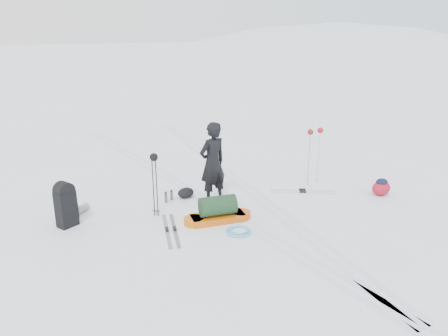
{
  "coord_description": "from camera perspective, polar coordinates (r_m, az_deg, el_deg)",
  "views": [
    {
      "loc": [
        -4.48,
        -7.87,
        3.95
      ],
      "look_at": [
        0.12,
        0.1,
        0.95
      ],
      "focal_mm": 35.0,
      "sensor_mm": 36.0,
      "label": 1
    }
  ],
  "objects": [
    {
      "name": "rope_coil",
      "position": [
        8.86,
        1.95,
        -8.19
      ],
      "size": [
        0.69,
        0.69,
        0.06
      ],
      "rotation": [
        0.0,
        0.0,
        -0.42
      ],
      "color": "#5CABE1",
      "rests_on": "ground"
    },
    {
      "name": "thermos_pair",
      "position": [
        10.4,
        -7.25,
        -3.68
      ],
      "size": [
        0.26,
        0.17,
        0.26
      ],
      "rotation": [
        0.0,
        0.0,
        -0.34
      ],
      "color": "#55585C",
      "rests_on": "ground"
    },
    {
      "name": "touring_skis_white",
      "position": [
        11.09,
        10.21,
        -3.04
      ],
      "size": [
        1.45,
        1.09,
        0.06
      ],
      "rotation": [
        0.0,
        0.0,
        -0.6
      ],
      "color": "silver",
      "rests_on": "ground"
    },
    {
      "name": "touring_skis_grey",
      "position": [
        9.0,
        -6.96,
        -8.03
      ],
      "size": [
        0.7,
        1.57,
        0.06
      ],
      "rotation": [
        0.0,
        0.0,
        1.26
      ],
      "color": "gray",
      "rests_on": "ground"
    },
    {
      "name": "ski_tracks",
      "position": [
        10.86,
        0.24,
        -3.25
      ],
      "size": [
        3.38,
        17.97,
        0.01
      ],
      "color": "silver",
      "rests_on": "ground"
    },
    {
      "name": "ski_poles_black",
      "position": [
        9.31,
        -9.12,
        0.4
      ],
      "size": [
        0.17,
        0.18,
        1.42
      ],
      "rotation": [
        0.0,
        0.0,
        -0.03
      ],
      "color": "black",
      "rests_on": "ground"
    },
    {
      "name": "expedition_rucksack",
      "position": [
        9.58,
        -19.77,
        -4.51
      ],
      "size": [
        0.83,
        0.95,
        0.97
      ],
      "rotation": [
        0.0,
        0.0,
        0.42
      ],
      "color": "black",
      "rests_on": "ground"
    },
    {
      "name": "stuff_sack",
      "position": [
        10.56,
        -5.02,
        -3.24
      ],
      "size": [
        0.46,
        0.39,
        0.25
      ],
      "rotation": [
        0.0,
        0.0,
        0.24
      ],
      "color": "black",
      "rests_on": "ground"
    },
    {
      "name": "pulk_sled",
      "position": [
        9.26,
        -0.82,
        -5.72
      ],
      "size": [
        1.52,
        0.71,
        0.56
      ],
      "rotation": [
        0.0,
        0.0,
        -0.21
      ],
      "color": "#C6560B",
      "rests_on": "ground"
    },
    {
      "name": "snow_hill_backdrop",
      "position": [
        135.2,
        5.4,
        -14.7
      ],
      "size": [
        359.5,
        192.0,
        162.45
      ],
      "color": "white",
      "rests_on": "ground"
    },
    {
      "name": "ski_poles_silver",
      "position": [
        11.32,
        11.79,
        3.9
      ],
      "size": [
        0.48,
        0.15,
        1.5
      ],
      "rotation": [
        0.0,
        0.0,
        0.17
      ],
      "color": "#A9ACB0",
      "rests_on": "ground"
    },
    {
      "name": "ground",
      "position": [
        9.88,
        -0.28,
        -5.51
      ],
      "size": [
        200.0,
        200.0,
        0.0
      ],
      "primitive_type": "plane",
      "color": "white",
      "rests_on": "ground"
    },
    {
      "name": "skier",
      "position": [
        9.96,
        -1.51,
        0.61
      ],
      "size": [
        0.78,
        0.58,
        1.93
      ],
      "primitive_type": "imported",
      "rotation": [
        0.0,
        0.0,
        3.32
      ],
      "color": "black",
      "rests_on": "ground"
    },
    {
      "name": "small_daypack",
      "position": [
        11.33,
        19.84,
        -2.36
      ],
      "size": [
        0.6,
        0.53,
        0.42
      ],
      "rotation": [
        0.0,
        0.0,
        -0.39
      ],
      "color": "maroon",
      "rests_on": "ground"
    }
  ]
}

